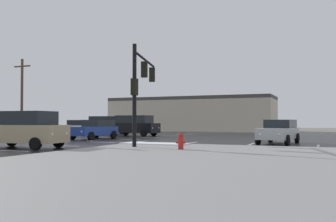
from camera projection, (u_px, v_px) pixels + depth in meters
name	position (u px, v px, depth m)	size (l,w,h in m)	color
ground_plane	(117.00, 141.00, 27.72)	(120.00, 120.00, 0.00)	slate
road_asphalt	(117.00, 141.00, 27.72)	(44.00, 44.00, 0.02)	black
sidewalk_corner	(246.00, 166.00, 12.00)	(18.00, 18.00, 0.14)	gray
snow_strip_curbside	(155.00, 143.00, 22.09)	(4.00, 1.60, 0.06)	white
lane_markings	(122.00, 142.00, 25.98)	(36.15, 36.15, 0.01)	silver
traffic_signal_mast	(141.00, 80.00, 21.41)	(1.67, 5.71, 5.51)	black
fire_hydrant	(181.00, 141.00, 18.00)	(0.48, 0.26, 0.79)	red
strip_building_background	(191.00, 114.00, 56.12)	(24.55, 8.00, 5.04)	#BCB29E
sedan_silver	(279.00, 131.00, 24.40)	(2.45, 4.68, 1.58)	#B7BABF
sedan_blue	(95.00, 129.00, 30.47)	(2.21, 4.61, 1.58)	navy
suv_black	(134.00, 125.00, 36.40)	(4.93, 2.42, 2.03)	black
suv_navy	(105.00, 124.00, 43.40)	(4.84, 2.17, 2.03)	#141E47
sedan_white	(77.00, 127.00, 38.89)	(4.62, 2.25, 1.58)	white
suv_tan	(23.00, 129.00, 20.40)	(4.94, 2.43, 2.03)	tan
utility_pole_far	(22.00, 95.00, 40.61)	(2.20, 0.28, 8.32)	brown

